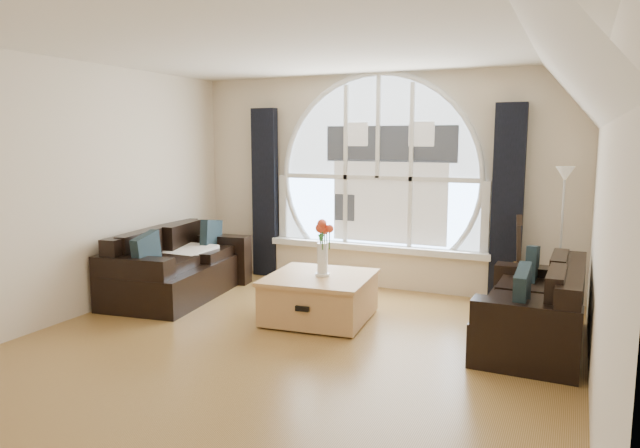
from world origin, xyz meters
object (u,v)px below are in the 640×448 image
at_px(floor_lamp, 561,240).
at_px(coffee_chest, 320,296).
at_px(potted_plant, 321,230).
at_px(guitar, 518,260).
at_px(sofa_right, 532,302).
at_px(vase_flowers, 322,239).
at_px(sofa_left, 179,264).

bearing_deg(floor_lamp, coffee_chest, -149.28).
bearing_deg(potted_plant, floor_lamp, -4.09).
relative_size(floor_lamp, guitar, 1.51).
height_order(coffee_chest, guitar, guitar).
xyz_separation_m(coffee_chest, potted_plant, (-0.69, 1.57, 0.43)).
xyz_separation_m(coffee_chest, guitar, (1.85, 1.41, 0.27)).
xyz_separation_m(sofa_right, guitar, (-0.25, 1.29, 0.13)).
distance_m(vase_flowers, floor_lamp, 2.63).
xyz_separation_m(sofa_left, coffee_chest, (1.93, -0.14, -0.14)).
height_order(vase_flowers, guitar, vase_flowers).
bearing_deg(coffee_chest, sofa_right, -1.76).
xyz_separation_m(coffee_chest, vase_flowers, (0.03, -0.01, 0.61)).
relative_size(floor_lamp, potted_plant, 6.00).
distance_m(sofa_left, sofa_right, 4.02).
height_order(sofa_right, potted_plant, potted_plant).
xyz_separation_m(sofa_left, guitar, (3.77, 1.27, 0.13)).
xyz_separation_m(sofa_left, sofa_right, (4.02, -0.02, 0.00)).
bearing_deg(floor_lamp, guitar, 173.15).
bearing_deg(sofa_left, floor_lamp, 8.78).
distance_m(coffee_chest, guitar, 2.34).
xyz_separation_m(sofa_left, floor_lamp, (4.21, 1.21, 0.40)).
bearing_deg(vase_flowers, sofa_right, 3.49).
xyz_separation_m(sofa_right, vase_flowers, (-2.06, -0.13, 0.47)).
height_order(sofa_left, sofa_right, sofa_left).
height_order(sofa_left, coffee_chest, sofa_left).
bearing_deg(coffee_chest, guitar, 32.33).
bearing_deg(floor_lamp, sofa_left, -163.92).
bearing_deg(guitar, sofa_right, -97.85).
bearing_deg(potted_plant, guitar, -3.61).
distance_m(coffee_chest, floor_lamp, 2.71).
relative_size(guitar, potted_plant, 3.98).
bearing_deg(vase_flowers, sofa_left, 175.66).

